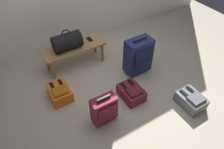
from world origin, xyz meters
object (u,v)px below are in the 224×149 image
(cell_phone, at_px, (89,39))
(backpack_orange, at_px, (60,92))
(bench, at_px, (74,49))
(duffel_bag_black, at_px, (67,41))
(backpack_maroon, at_px, (131,93))
(suitcase_small_burgundy, at_px, (104,109))
(backpack_grey, at_px, (191,100))
(suitcase_upright_navy, at_px, (138,55))

(cell_phone, relative_size, backpack_orange, 0.38)
(bench, distance_m, duffel_bag_black, 0.21)
(duffel_bag_black, bearing_deg, backpack_maroon, -66.32)
(duffel_bag_black, distance_m, cell_phone, 0.42)
(suitcase_small_burgundy, xyz_separation_m, backpack_maroon, (0.53, 0.14, -0.15))
(backpack_maroon, bearing_deg, backpack_grey, -40.75)
(backpack_maroon, xyz_separation_m, backpack_orange, (-0.87, 0.54, 0.00))
(bench, distance_m, backpack_maroon, 1.17)
(cell_phone, distance_m, backpack_maroon, 1.17)
(duffel_bag_black, xyz_separation_m, backpack_maroon, (0.47, -1.08, -0.41))
(suitcase_small_burgundy, distance_m, backpack_orange, 0.78)
(cell_phone, bearing_deg, backpack_grey, -67.14)
(backpack_maroon, relative_size, backpack_orange, 1.00)
(suitcase_small_burgundy, distance_m, backpack_maroon, 0.56)
(duffel_bag_black, bearing_deg, cell_phone, 6.93)
(bench, height_order, duffel_bag_black, duffel_bag_black)
(suitcase_small_burgundy, relative_size, backpack_orange, 1.21)
(bench, bearing_deg, backpack_grey, -58.07)
(backpack_orange, distance_m, backpack_grey, 1.85)
(backpack_orange, bearing_deg, suitcase_small_burgundy, -62.86)
(duffel_bag_black, bearing_deg, backpack_orange, -126.32)
(bench, xyz_separation_m, suitcase_small_burgundy, (-0.15, -1.23, -0.08))
(cell_phone, distance_m, backpack_orange, 1.04)
(suitcase_small_burgundy, height_order, backpack_maroon, suitcase_small_burgundy)
(bench, xyz_separation_m, cell_phone, (0.31, 0.05, 0.06))
(suitcase_upright_navy, relative_size, suitcase_small_burgundy, 1.41)
(cell_phone, bearing_deg, backpack_orange, -143.43)
(backpack_grey, bearing_deg, backpack_orange, 144.36)
(cell_phone, bearing_deg, suitcase_small_burgundy, -109.53)
(suitcase_small_burgundy, bearing_deg, backpack_maroon, 15.29)
(duffel_bag_black, xyz_separation_m, suitcase_small_burgundy, (-0.05, -1.23, -0.27))
(suitcase_upright_navy, xyz_separation_m, backpack_maroon, (-0.40, -0.40, -0.24))
(backpack_orange, bearing_deg, backpack_maroon, -31.49)
(backpack_grey, bearing_deg, bench, 121.93)
(bench, distance_m, suitcase_upright_navy, 1.04)
(backpack_orange, bearing_deg, suitcase_upright_navy, -5.88)
(backpack_maroon, bearing_deg, cell_phone, 93.77)
(duffel_bag_black, height_order, backpack_grey, duffel_bag_black)
(cell_phone, bearing_deg, duffel_bag_black, -173.07)
(backpack_orange, bearing_deg, cell_phone, 36.57)
(backpack_maroon, distance_m, backpack_orange, 1.03)
(suitcase_upright_navy, relative_size, backpack_grey, 1.70)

